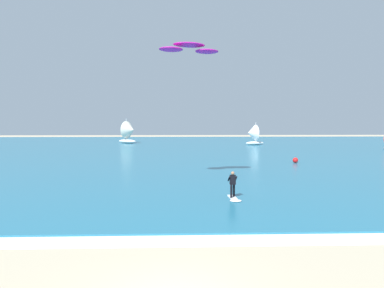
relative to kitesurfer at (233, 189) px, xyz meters
The scene contains 7 objects.
ocean 38.62m from the kitesurfer, 95.28° to the left, with size 160.00×90.00×0.10m, color #236B89.
shoreline_foam 8.46m from the kitesurfer, 128.37° to the right, with size 96.55×2.62×0.01m, color white.
kitesurfer is the anchor object (origin of this frame).
kite 11.94m from the kitesurfer, 112.59° to the left, with size 5.01×2.66×0.72m.
sailboat_leading 55.02m from the kitesurfer, 104.93° to the left, with size 4.83×4.38×5.37m.
sailboat_center_horizon 48.68m from the kitesurfer, 76.79° to the left, with size 4.02×3.51×4.53m.
marker_buoy 20.52m from the kitesurfer, 61.00° to the left, with size 0.61×0.61×0.61m, color red.
Camera 1 is at (0.28, -8.66, 4.93)m, focal length 32.30 mm.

